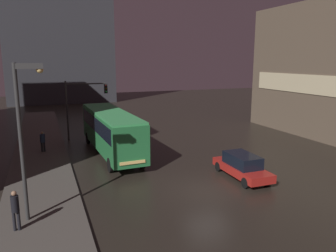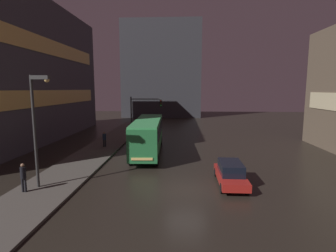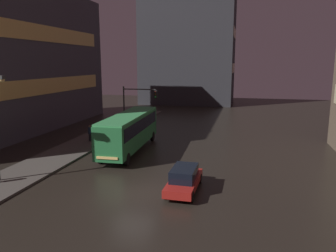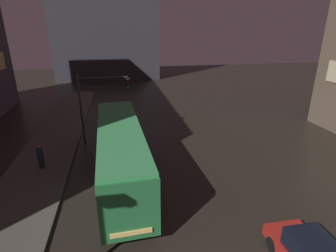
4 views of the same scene
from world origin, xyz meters
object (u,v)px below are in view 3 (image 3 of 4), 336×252
bus_near (129,129)px  pedestrian_near (90,132)px  car_taxi (184,179)px  traffic_light_main (136,102)px

bus_near → pedestrian_near: bearing=-25.5°
pedestrian_near → car_taxi: bearing=-102.5°
bus_near → car_taxi: (6.72, -8.35, -1.34)m
car_taxi → pedestrian_near: bearing=-41.1°
traffic_light_main → bus_near: bearing=-77.1°
bus_near → car_taxi: size_ratio=2.46×
car_taxi → traffic_light_main: 16.84m
bus_near → car_taxi: bearing=126.5°
pedestrian_near → bus_near: bearing=-83.9°
bus_near → pedestrian_near: (-5.12, 2.19, -0.99)m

